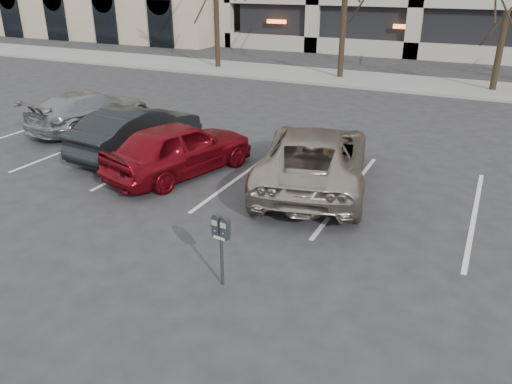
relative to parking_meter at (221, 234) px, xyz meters
The scene contains 8 objects.
ground 2.60m from the parking_meter, 103.90° to the left, with size 140.00×140.00×0.00m, color #28282B.
sidewalk 18.38m from the parking_meter, 91.82° to the left, with size 80.00×4.00×0.12m, color gray.
stall_lines 5.14m from the parking_meter, 113.08° to the left, with size 16.90×5.20×0.00m.
parking_meter is the anchor object (origin of this frame).
suv_silver 4.77m from the parking_meter, 91.40° to the left, with size 3.61×5.68×1.47m.
car_red 5.28m from the parking_meter, 131.06° to the left, with size 1.66×4.12×1.40m, color maroon.
car_dark 7.27m from the parking_meter, 138.68° to the left, with size 1.47×4.21×1.39m, color black.
car_silver 10.51m from the parking_meter, 143.91° to the left, with size 1.78×4.37×1.27m, color #929398.
Camera 1 is at (4.15, -8.46, 4.75)m, focal length 35.00 mm.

